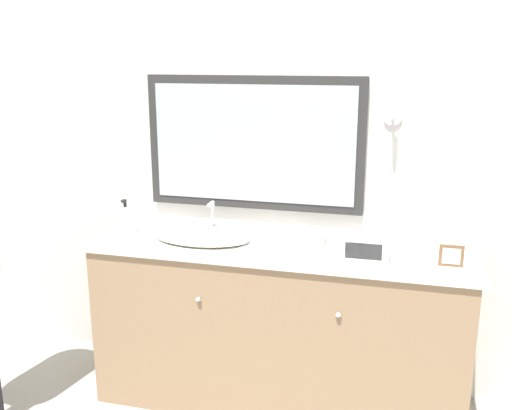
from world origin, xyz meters
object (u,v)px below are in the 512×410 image
object	(u,v)px
appliance_box	(365,246)
picture_frame	(451,256)
sink_basin	(203,236)
soap_bottle	(126,220)

from	to	relation	value
appliance_box	picture_frame	xyz separation A→B (m)	(0.39, -0.02, -0.01)
sink_basin	appliance_box	distance (m)	0.83
soap_bottle	appliance_box	world-z (taller)	soap_bottle
picture_frame	sink_basin	bearing A→B (deg)	176.27
soap_bottle	picture_frame	distance (m)	1.64
soap_bottle	appliance_box	distance (m)	1.25
appliance_box	picture_frame	size ratio (longest dim) A/B	2.13
sink_basin	appliance_box	xyz separation A→B (m)	(0.82, -0.06, 0.04)
sink_basin	soap_bottle	xyz separation A→B (m)	(-0.42, -0.02, 0.06)
sink_basin	appliance_box	world-z (taller)	sink_basin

